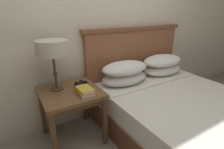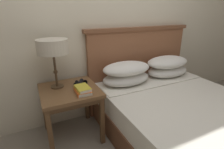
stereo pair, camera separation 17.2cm
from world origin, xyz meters
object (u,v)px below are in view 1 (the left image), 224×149
at_px(bed, 177,109).
at_px(table_lamp, 52,49).
at_px(nightstand, 71,97).
at_px(binoculars_pair, 81,84).
at_px(book_stacked_on_top, 85,89).
at_px(book_on_nightstand, 85,92).

bearing_deg(bed, table_lamp, 151.79).
xyz_separation_m(nightstand, binoculars_pair, (0.13, 0.05, 0.10)).
bearing_deg(book_stacked_on_top, book_on_nightstand, 86.59).
bearing_deg(book_on_nightstand, book_stacked_on_top, -93.41).
distance_m(book_on_nightstand, book_stacked_on_top, 0.03).
relative_size(nightstand, book_on_nightstand, 2.66).
distance_m(table_lamp, book_on_nightstand, 0.51).
bearing_deg(book_on_nightstand, table_lamp, 130.08).
xyz_separation_m(bed, book_on_nightstand, (-0.93, 0.37, 0.29)).
height_order(nightstand, book_stacked_on_top, book_stacked_on_top).
xyz_separation_m(nightstand, table_lamp, (-0.10, 0.10, 0.49)).
height_order(table_lamp, book_stacked_on_top, table_lamp).
height_order(book_on_nightstand, book_stacked_on_top, book_stacked_on_top).
xyz_separation_m(book_on_nightstand, binoculars_pair, (0.03, 0.18, 0.01)).
bearing_deg(binoculars_pair, nightstand, -160.69).
xyz_separation_m(bed, book_stacked_on_top, (-0.93, 0.36, 0.33)).
relative_size(nightstand, bed, 0.31).
bearing_deg(bed, nightstand, 153.89).
bearing_deg(book_stacked_on_top, nightstand, 124.48).
bearing_deg(binoculars_pair, table_lamp, 166.66).
height_order(bed, table_lamp, bed).
distance_m(nightstand, binoculars_pair, 0.17).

